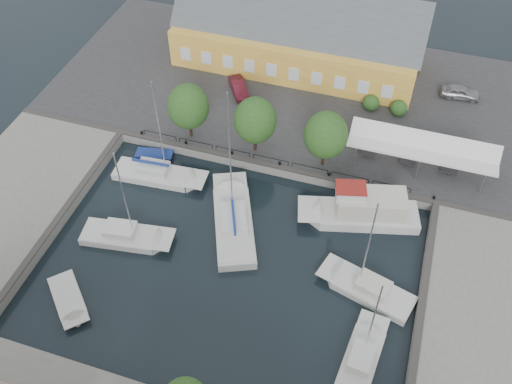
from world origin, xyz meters
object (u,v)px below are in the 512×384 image
car_silver (460,92)px  launch_nw (154,156)px  trawler (363,212)px  east_boat_c (361,360)px  tent_canopy (423,147)px  warehouse (293,35)px  west_boat_a (158,176)px  car_red (239,87)px  east_boat_b (368,290)px  launch_sw (69,300)px  west_boat_c (126,237)px  center_sailboat (234,222)px

car_silver → launch_nw: car_silver is taller
trawler → east_boat_c: size_ratio=1.16×
tent_canopy → trawler: bearing=-118.3°
warehouse → west_boat_a: 23.79m
west_boat_a → launch_nw: bearing=123.1°
car_red → warehouse: bearing=29.3°
east_boat_b → launch_sw: 24.80m
car_silver → launch_nw: bearing=117.1°
east_boat_c → launch_sw: size_ratio=1.84×
west_boat_a → launch_sw: size_ratio=2.28×
car_silver → trawler: (-7.11, -19.99, -0.72)m
west_boat_a → car_silver: bearing=37.3°
trawler → west_boat_c: bearing=-156.0°
center_sailboat → east_boat_c: bearing=-35.7°
trawler → launch_sw: (-21.44, -16.13, -0.93)m
east_boat_b → launch_nw: size_ratio=2.80×
tent_canopy → east_boat_c: 21.87m
car_red → launch_nw: (-5.31, -11.63, -1.60)m
east_boat_c → west_boat_c: bearing=166.7°
tent_canopy → launch_sw: bearing=-137.2°
tent_canopy → center_sailboat: bearing=-142.1°
tent_canopy → launch_nw: bearing=-167.7°
west_boat_c → car_silver: bearing=46.9°
car_red → center_sailboat: (5.56, -17.73, -1.33)m
tent_canopy → car_red: 21.62m
tent_canopy → car_silver: size_ratio=3.25×
east_boat_c → west_boat_a: 26.39m
east_boat_b → launch_nw: (-23.92, 9.54, -0.17)m
center_sailboat → car_red: bearing=107.4°
trawler → east_boat_c: east_boat_c is taller
car_red → car_silver: bearing=-17.8°
east_boat_c → launch_nw: east_boat_c is taller
trawler → warehouse: bearing=120.7°
east_boat_c → west_boat_a: west_boat_a is taller
east_boat_c → launch_nw: 29.20m
east_boat_b → east_boat_c: 6.37m
trawler → east_boat_c: 14.38m
east_boat_b → tent_canopy: bearing=82.3°
car_red → trawler: trawler is taller
tent_canopy → car_silver: tent_canopy is taller
west_boat_c → car_red: bearing=81.9°
car_silver → trawler: size_ratio=0.37×
east_boat_b → warehouse: bearing=116.6°
launch_nw → car_silver: bearing=32.1°
car_silver → center_sailboat: bearing=138.2°
car_silver → west_boat_a: 34.47m
car_silver → car_red: size_ratio=1.03×
east_boat_b → west_boat_a: size_ratio=0.91×
tent_canopy → launch_nw: size_ratio=3.47×
west_boat_c → launch_nw: west_boat_c is taller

